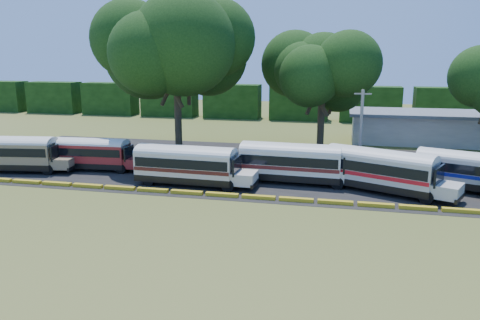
% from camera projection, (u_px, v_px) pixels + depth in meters
% --- Properties ---
extents(ground, '(160.00, 160.00, 0.00)m').
position_uv_depth(ground, '(237.00, 202.00, 36.56)').
color(ground, '#43541C').
rests_on(ground, ground).
extents(asphalt_strip, '(64.00, 24.00, 0.02)m').
position_uv_depth(asphalt_strip, '(273.00, 167.00, 47.76)').
color(asphalt_strip, black).
rests_on(asphalt_strip, ground).
extents(curb, '(53.70, 0.45, 0.30)m').
position_uv_depth(curb, '(240.00, 196.00, 37.48)').
color(curb, gold).
rests_on(curb, ground).
extents(terminal_building, '(19.00, 9.00, 4.00)m').
position_uv_depth(terminal_building, '(424.00, 127.00, 60.81)').
color(terminal_building, beige).
rests_on(terminal_building, ground).
extents(treeline_backdrop, '(130.00, 4.00, 6.00)m').
position_uv_depth(treeline_backdrop, '(299.00, 103.00, 81.57)').
color(treeline_backdrop, black).
rests_on(treeline_backdrop, ground).
extents(bus_beige, '(10.91, 4.12, 3.50)m').
position_uv_depth(bus_beige, '(13.00, 152.00, 45.49)').
color(bus_beige, black).
rests_on(bus_beige, ground).
extents(bus_red, '(9.83, 2.94, 3.19)m').
position_uv_depth(bus_red, '(91.00, 152.00, 46.21)').
color(bus_red, black).
rests_on(bus_red, ground).
extents(bus_cream_west, '(10.80, 3.07, 3.52)m').
position_uv_depth(bus_cream_west, '(188.00, 163.00, 40.72)').
color(bus_cream_west, black).
rests_on(bus_cream_west, ground).
extents(bus_cream_east, '(11.01, 3.20, 3.58)m').
position_uv_depth(bus_cream_east, '(293.00, 161.00, 41.47)').
color(bus_cream_east, black).
rests_on(bus_cream_east, ground).
extents(bus_white_red, '(11.10, 6.90, 3.60)m').
position_uv_depth(bus_white_red, '(382.00, 168.00, 38.68)').
color(bus_white_red, black).
rests_on(bus_white_red, ground).
extents(bus_white_blue, '(10.36, 5.90, 3.33)m').
position_uv_depth(bus_white_blue, '(472.00, 170.00, 38.89)').
color(bus_white_blue, black).
rests_on(bus_white_blue, ground).
extents(tree_west, '(14.18, 14.18, 17.60)m').
position_uv_depth(tree_west, '(176.00, 44.00, 50.93)').
color(tree_west, '#332819').
rests_on(tree_west, ground).
extents(tree_center, '(10.67, 10.67, 13.73)m').
position_uv_depth(tree_center, '(323.00, 68.00, 53.07)').
color(tree_center, '#332819').
rests_on(tree_center, ground).
extents(utility_pole, '(1.60, 0.30, 8.00)m').
position_uv_depth(utility_pole, '(361.00, 130.00, 44.95)').
color(utility_pole, gray).
rests_on(utility_pole, ground).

